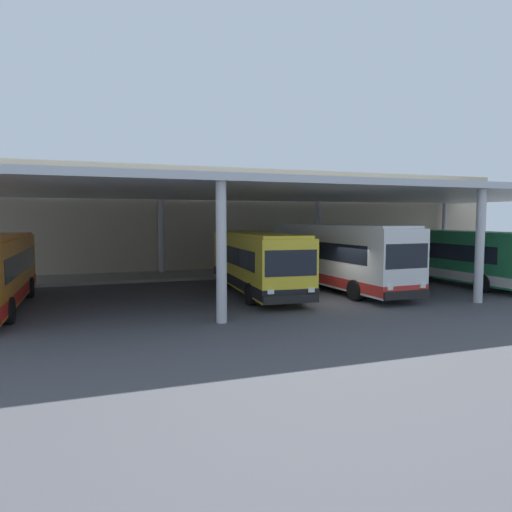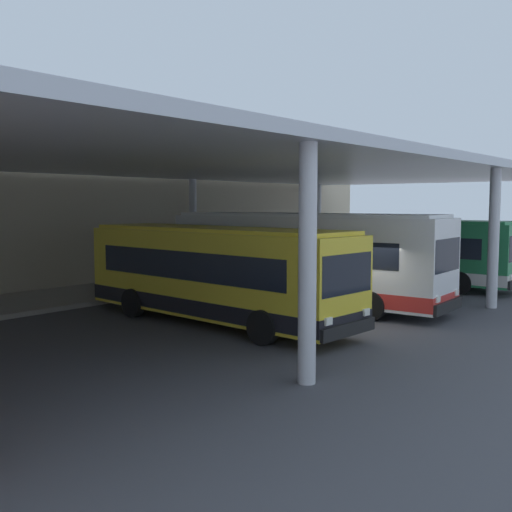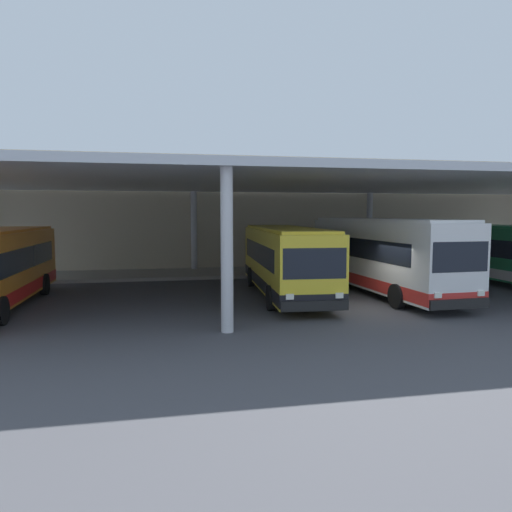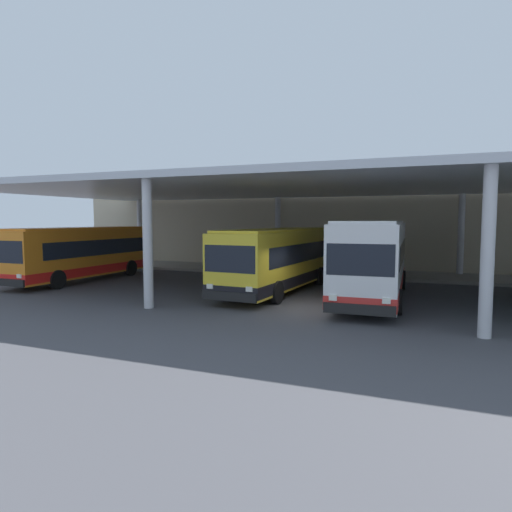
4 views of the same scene
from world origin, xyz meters
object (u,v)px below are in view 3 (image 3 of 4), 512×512
bench_waiting (453,259)px  trash_bin (500,257)px  bus_second_bay (285,260)px  bus_middle_bay (382,255)px

bench_waiting → trash_bin: size_ratio=1.84×
bus_second_bay → bus_middle_bay: bearing=-3.3°
bus_second_bay → trash_bin: (18.19, 8.29, -0.98)m
trash_bin → bus_second_bay: bearing=-155.5°
bus_middle_bay → bench_waiting: size_ratio=6.35×
bus_middle_bay → bench_waiting: 12.93m
bus_middle_bay → trash_bin: size_ratio=11.66×
bus_middle_bay → bench_waiting: bus_middle_bay is taller
bench_waiting → trash_bin: bearing=1.1°
bus_middle_bay → trash_bin: 16.03m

